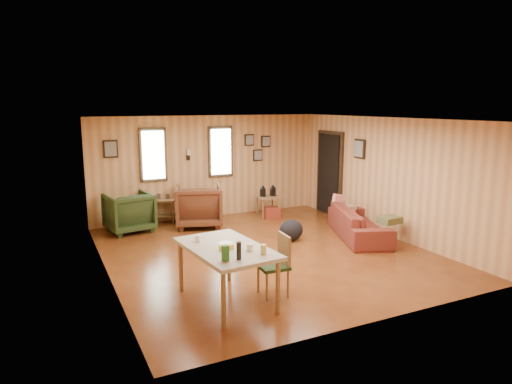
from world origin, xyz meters
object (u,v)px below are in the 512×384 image
Objects in this scene: sofa at (359,218)px; end_table at (164,206)px; dining_table at (227,252)px; side_table at (268,195)px; recliner_brown at (199,204)px; recliner_green at (129,210)px.

end_table is at bearing 68.94° from sofa.
end_table is 4.64m from dining_table.
dining_table is at bearing 136.50° from sofa.
sofa is 2.47m from side_table.
dining_table reaches higher than side_table.
recliner_brown is 4.03m from dining_table.
sofa reaches higher than end_table.
recliner_brown is at bearing 70.78° from sofa.
sofa reaches higher than side_table.
end_table is (-0.60, 0.69, -0.14)m from recliner_brown.
recliner_green is 0.56× the size of dining_table.
recliner_brown reaches higher than end_table.
dining_table is (-0.93, -3.92, 0.21)m from recliner_brown.
end_table is (0.86, 0.46, -0.08)m from recliner_green.
recliner_brown is 1.49m from recliner_green.
sofa is 4.36m from end_table.
sofa is at bearing 139.69° from recliner_green.
dining_table reaches higher than end_table.
end_table is at bearing 80.35° from dining_table.
side_table is at bearing 42.21° from sofa.
side_table is (1.74, 0.08, 0.03)m from recliner_brown.
sofa is at bearing 157.89° from recliner_brown.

